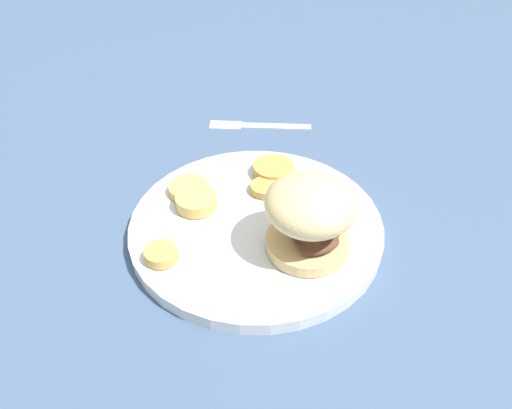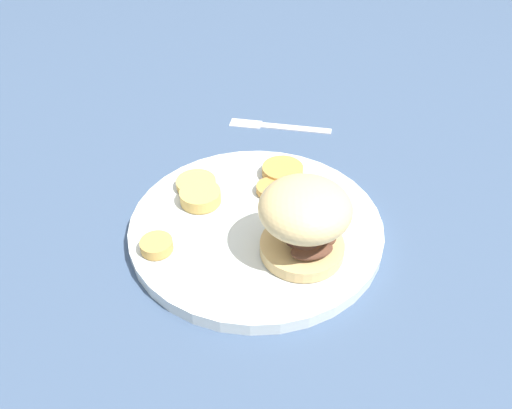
{
  "view_description": "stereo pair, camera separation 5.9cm",
  "coord_description": "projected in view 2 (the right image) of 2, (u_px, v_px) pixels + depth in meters",
  "views": [
    {
      "loc": [
        -0.4,
        -0.22,
        0.42
      ],
      "look_at": [
        0.0,
        0.0,
        0.04
      ],
      "focal_mm": 35.0,
      "sensor_mm": 36.0,
      "label": 1
    },
    {
      "loc": [
        -0.37,
        -0.27,
        0.42
      ],
      "look_at": [
        0.0,
        0.0,
        0.04
      ],
      "focal_mm": 35.0,
      "sensor_mm": 36.0,
      "label": 2
    }
  ],
  "objects": [
    {
      "name": "fork",
      "position": [
        278.0,
        126.0,
        0.81
      ],
      "size": [
        0.09,
        0.16,
        0.0
      ],
      "color": "silver",
      "rests_on": "ground_plane"
    },
    {
      "name": "ground_plane",
      "position": [
        256.0,
        231.0,
        0.62
      ],
      "size": [
        4.0,
        4.0,
        0.0
      ],
      "primitive_type": "plane",
      "color": "#3D5170"
    },
    {
      "name": "potato_round_4",
      "position": [
        196.0,
        183.0,
        0.65
      ],
      "size": [
        0.05,
        0.05,
        0.01
      ],
      "primitive_type": "cylinder",
      "color": "tan",
      "rests_on": "dinner_plate"
    },
    {
      "name": "potato_round_1",
      "position": [
        157.0,
        245.0,
        0.56
      ],
      "size": [
        0.04,
        0.04,
        0.01
      ],
      "primitive_type": "cylinder",
      "color": "tan",
      "rests_on": "dinner_plate"
    },
    {
      "name": "potato_round_3",
      "position": [
        283.0,
        171.0,
        0.67
      ],
      "size": [
        0.06,
        0.06,
        0.01
      ],
      "primitive_type": "cylinder",
      "color": "#BC8942",
      "rests_on": "dinner_plate"
    },
    {
      "name": "potato_round_2",
      "position": [
        200.0,
        196.0,
        0.63
      ],
      "size": [
        0.05,
        0.05,
        0.02
      ],
      "primitive_type": "cylinder",
      "color": "tan",
      "rests_on": "dinner_plate"
    },
    {
      "name": "potato_round_0",
      "position": [
        271.0,
        189.0,
        0.65
      ],
      "size": [
        0.04,
        0.04,
        0.01
      ],
      "primitive_type": "cylinder",
      "color": "#BC8942",
      "rests_on": "dinner_plate"
    },
    {
      "name": "sandwich",
      "position": [
        305.0,
        220.0,
        0.53
      ],
      "size": [
        0.1,
        0.1,
        0.09
      ],
      "color": "tan",
      "rests_on": "dinner_plate"
    },
    {
      "name": "dinner_plate",
      "position": [
        256.0,
        225.0,
        0.61
      ],
      "size": [
        0.31,
        0.31,
        0.02
      ],
      "color": "silver",
      "rests_on": "ground_plane"
    }
  ]
}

